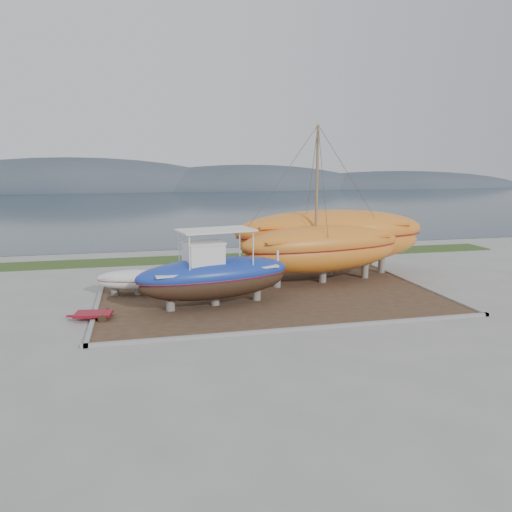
{
  "coord_description": "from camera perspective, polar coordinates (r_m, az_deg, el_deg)",
  "views": [
    {
      "loc": [
        -6.84,
        -21.85,
        7.13
      ],
      "look_at": [
        -0.75,
        4.0,
        2.23
      ],
      "focal_mm": 35.0,
      "sensor_mm": 36.0,
      "label": 1
    }
  ],
  "objects": [
    {
      "name": "orange_sailboat",
      "position": [
        29.92,
        7.81,
        5.7
      ],
      "size": [
        11.04,
        4.92,
        9.29
      ],
      "primitive_type": null,
      "rotation": [
        0.0,
        0.0,
        0.17
      ],
      "color": "orange",
      "rests_on": "dirt_patch"
    },
    {
      "name": "blue_caique",
      "position": [
        25.18,
        -4.76,
        -1.34
      ],
      "size": [
        8.4,
        4.06,
        3.88
      ],
      "primitive_type": null,
      "rotation": [
        0.0,
        0.0,
        0.2
      ],
      "color": "#1937A0",
      "rests_on": "dirt_patch"
    },
    {
      "name": "grass_strip",
      "position": [
        38.63,
        -2.83,
        -0.14
      ],
      "size": [
        44.0,
        3.0,
        0.08
      ],
      "primitive_type": "cube",
      "color": "#284219",
      "rests_on": "ground"
    },
    {
      "name": "curb_frame",
      "position": [
        27.65,
        1.52,
        -4.34
      ],
      "size": [
        18.6,
        12.6,
        0.15
      ],
      "primitive_type": null,
      "color": "gray",
      "rests_on": "ground"
    },
    {
      "name": "ground",
      "position": [
        23.98,
        3.97,
        -6.88
      ],
      "size": [
        140.0,
        140.0,
        0.0
      ],
      "primitive_type": "plane",
      "color": "gray",
      "rests_on": "ground"
    },
    {
      "name": "sea",
      "position": [
        92.38,
        -9.02,
        5.9
      ],
      "size": [
        260.0,
        100.0,
        0.04
      ],
      "primitive_type": null,
      "color": "#1C2D38",
      "rests_on": "ground"
    },
    {
      "name": "mountain_ridge",
      "position": [
        147.18,
        -10.67,
        7.5
      ],
      "size": [
        200.0,
        36.0,
        20.0
      ],
      "primitive_type": null,
      "color": "#333D49",
      "rests_on": "ground"
    },
    {
      "name": "orange_bare_hull",
      "position": [
        32.26,
        8.52,
        1.39
      ],
      "size": [
        12.57,
        3.84,
        4.11
      ],
      "primitive_type": null,
      "rotation": [
        0.0,
        0.0,
        -0.01
      ],
      "color": "orange",
      "rests_on": "dirt_patch"
    },
    {
      "name": "dirt_patch",
      "position": [
        27.66,
        1.52,
        -4.43
      ],
      "size": [
        18.0,
        12.0,
        0.06
      ],
      "primitive_type": "cube",
      "color": "#422D1E",
      "rests_on": "ground"
    },
    {
      "name": "red_trailer",
      "position": [
        24.54,
        -18.07,
        -6.55
      ],
      "size": [
        2.62,
        1.58,
        0.35
      ],
      "primitive_type": null,
      "rotation": [
        0.0,
        0.0,
        -0.14
      ],
      "color": "maroon",
      "rests_on": "ground"
    },
    {
      "name": "white_dinghy",
      "position": [
        28.22,
        -13.32,
        -2.96
      ],
      "size": [
        4.6,
        2.2,
        1.33
      ],
      "primitive_type": null,
      "rotation": [
        0.0,
        0.0,
        -0.12
      ],
      "color": "white",
      "rests_on": "dirt_patch"
    }
  ]
}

